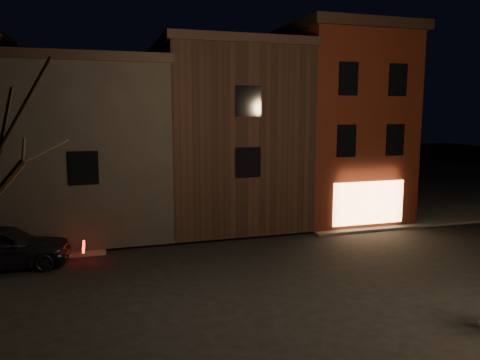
% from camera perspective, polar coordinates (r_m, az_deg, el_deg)
% --- Properties ---
extents(ground, '(120.00, 120.00, 0.00)m').
position_cam_1_polar(ground, '(17.03, 1.91, -12.46)').
color(ground, black).
rests_on(ground, ground).
extents(sidewalk_far_right, '(30.00, 30.00, 0.12)m').
position_cam_1_polar(sidewalk_far_right, '(43.59, 18.39, 0.01)').
color(sidewalk_far_right, '#2D2B28').
rests_on(sidewalk_far_right, ground).
extents(corner_building, '(6.50, 8.50, 10.50)m').
position_cam_1_polar(corner_building, '(27.86, 11.25, 6.85)').
color(corner_building, '#4A170D').
rests_on(corner_building, ground).
extents(row_building_a, '(7.30, 10.30, 9.40)m').
position_cam_1_polar(row_building_a, '(26.43, -2.43, 5.70)').
color(row_building_a, black).
rests_on(row_building_a, ground).
extents(row_building_b, '(7.80, 10.30, 8.40)m').
position_cam_1_polar(row_building_b, '(25.59, -18.36, 4.08)').
color(row_building_b, black).
rests_on(row_building_b, ground).
extents(parked_car_a, '(5.10, 2.25, 1.71)m').
position_cam_1_polar(parked_car_a, '(20.50, -27.00, -7.26)').
color(parked_car_a, black).
rests_on(parked_car_a, ground).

